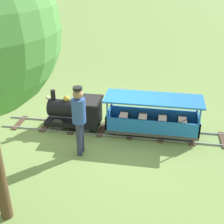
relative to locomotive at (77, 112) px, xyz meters
name	(u,v)px	position (x,y,z in m)	size (l,w,h in m)	color
ground_plane	(112,131)	(0.00, -0.91, -0.48)	(60.00, 60.00, 0.00)	#75934C
track	(116,131)	(0.00, -1.03, -0.47)	(0.76, 6.05, 0.04)	gray
locomotive	(77,112)	(0.00, 0.00, 0.00)	(0.72, 1.45, 0.99)	black
passenger_car	(152,120)	(0.00, -1.93, -0.06)	(0.82, 2.35, 0.97)	#3F3F3F
conductor_person	(79,116)	(-1.09, -0.38, 0.47)	(0.30, 0.30, 1.62)	#282D47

